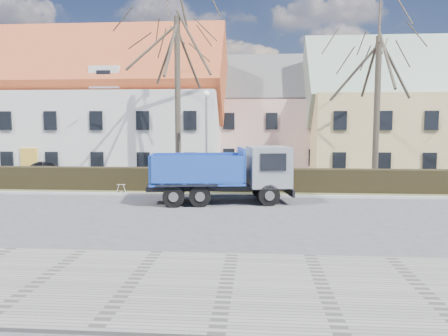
# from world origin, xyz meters

# --- Properties ---
(ground) EXTENTS (120.00, 120.00, 0.00)m
(ground) POSITION_xyz_m (0.00, 0.00, 0.00)
(ground) COLOR #434346
(sidewalk_near) EXTENTS (80.00, 5.00, 0.08)m
(sidewalk_near) POSITION_xyz_m (0.00, -8.50, 0.04)
(sidewalk_near) COLOR gray
(sidewalk_near) RESTS_ON ground
(curb_far) EXTENTS (80.00, 0.30, 0.12)m
(curb_far) POSITION_xyz_m (0.00, 4.60, 0.06)
(curb_far) COLOR #A5A4A1
(curb_far) RESTS_ON ground
(grass_strip) EXTENTS (80.00, 3.00, 0.10)m
(grass_strip) POSITION_xyz_m (0.00, 6.20, 0.05)
(grass_strip) COLOR #494F2C
(grass_strip) RESTS_ON ground
(hedge) EXTENTS (60.00, 0.90, 1.30)m
(hedge) POSITION_xyz_m (0.00, 6.00, 0.65)
(hedge) COLOR black
(hedge) RESTS_ON ground
(building_white) EXTENTS (26.80, 10.80, 9.50)m
(building_white) POSITION_xyz_m (-13.00, 16.00, 4.75)
(building_white) COLOR silver
(building_white) RESTS_ON ground
(building_pink) EXTENTS (10.80, 8.80, 8.00)m
(building_pink) POSITION_xyz_m (4.00, 20.00, 4.00)
(building_pink) COLOR #D8A698
(building_pink) RESTS_ON ground
(building_yellow) EXTENTS (18.80, 10.80, 8.50)m
(building_yellow) POSITION_xyz_m (16.00, 17.00, 4.25)
(building_yellow) COLOR #D5B774
(building_yellow) RESTS_ON ground
(tree_1) EXTENTS (9.20, 9.20, 12.65)m
(tree_1) POSITION_xyz_m (-2.00, 8.50, 6.33)
(tree_1) COLOR #393127
(tree_1) RESTS_ON ground
(tree_2) EXTENTS (8.00, 8.00, 11.00)m
(tree_2) POSITION_xyz_m (10.00, 8.50, 5.50)
(tree_2) COLOR #393127
(tree_2) RESTS_ON ground
(dump_truck) EXTENTS (7.42, 3.73, 2.83)m
(dump_truck) POSITION_xyz_m (0.91, 2.68, 1.42)
(dump_truck) COLOR navy
(dump_truck) RESTS_ON ground
(streetlight) EXTENTS (0.46, 0.46, 5.84)m
(streetlight) POSITION_xyz_m (-0.05, 7.00, 2.92)
(streetlight) COLOR #999A9B
(streetlight) RESTS_ON ground
(cart_frame) EXTENTS (0.69, 0.40, 0.63)m
(cart_frame) POSITION_xyz_m (-4.72, 4.87, 0.31)
(cart_frame) COLOR silver
(cart_frame) RESTS_ON ground
(parked_car_a) EXTENTS (4.09, 1.74, 1.38)m
(parked_car_a) POSITION_xyz_m (-11.59, 11.41, 0.69)
(parked_car_a) COLOR black
(parked_car_a) RESTS_ON ground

